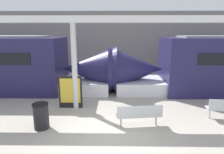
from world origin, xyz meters
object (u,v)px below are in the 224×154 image
Objects in this scene: trash_bin at (41,116)px; poster_board at (70,92)px; support_column_near at (75,67)px; bench_near at (139,114)px.

poster_board is (0.63, 2.01, 0.28)m from trash_bin.
poster_board reaches higher than trash_bin.
trash_bin is 2.61m from support_column_near.
trash_bin is at bearing -107.27° from poster_board.
support_column_near is (0.86, 2.02, 1.42)m from trash_bin.
bench_near is at bearing 2.11° from trash_bin.
support_column_near is at bearing 0.48° from poster_board.
support_column_near is at bearing 137.94° from bench_near.
poster_board is 0.39× the size of support_column_near.
trash_bin is 0.25× the size of support_column_near.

